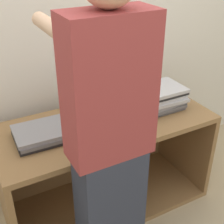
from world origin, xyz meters
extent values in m
cube|color=silver|center=(0.00, 0.74, 1.20)|extent=(8.00, 0.05, 2.40)
cube|color=olive|center=(0.00, 0.32, 0.69)|extent=(1.45, 0.63, 0.04)
cube|color=olive|center=(0.00, 0.32, 0.02)|extent=(1.45, 0.63, 0.04)
cube|color=olive|center=(-0.70, 0.32, 0.35)|extent=(0.04, 0.63, 0.64)
cube|color=olive|center=(0.70, 0.32, 0.35)|extent=(0.04, 0.63, 0.64)
cube|color=olive|center=(0.00, 0.62, 0.35)|extent=(1.37, 0.04, 0.64)
cube|color=#B7B7BC|center=(0.00, 0.32, 0.72)|extent=(0.37, 0.26, 0.02)
cube|color=black|center=(0.00, 0.33, 0.73)|extent=(0.30, 0.14, 0.00)
cube|color=#B7B7BC|center=(0.00, 0.50, 0.85)|extent=(0.37, 0.10, 0.24)
cube|color=black|center=(0.00, 0.49, 0.85)|extent=(0.32, 0.09, 0.21)
cube|color=#232326|center=(-0.40, 0.32, 0.72)|extent=(0.38, 0.27, 0.02)
cube|color=slate|center=(-0.39, 0.31, 0.74)|extent=(0.37, 0.27, 0.02)
cube|color=gray|center=(-0.40, 0.32, 0.76)|extent=(0.38, 0.27, 0.02)
cube|color=slate|center=(0.39, 0.32, 0.72)|extent=(0.37, 0.26, 0.02)
cube|color=slate|center=(0.39, 0.31, 0.74)|extent=(0.37, 0.26, 0.02)
cube|color=gray|center=(0.39, 0.31, 0.76)|extent=(0.38, 0.27, 0.02)
cube|color=#B7B7BC|center=(0.41, 0.31, 0.79)|extent=(0.38, 0.27, 0.02)
cube|color=#B7B7BC|center=(0.40, 0.32, 0.81)|extent=(0.37, 0.26, 0.02)
cube|color=#232326|center=(0.41, 0.32, 0.83)|extent=(0.37, 0.26, 0.02)
cube|color=#B7B7BC|center=(0.40, 0.31, 0.85)|extent=(0.37, 0.26, 0.02)
cube|color=#2D3342|center=(-0.22, -0.16, 0.43)|extent=(0.34, 0.20, 0.85)
cube|color=#993838|center=(-0.22, -0.16, 1.19)|extent=(0.40, 0.20, 0.67)
cylinder|color=#DBAD89|center=(-0.38, 0.10, 1.42)|extent=(0.07, 0.32, 0.07)
cylinder|color=#DBAD89|center=(-0.06, 0.10, 1.42)|extent=(0.07, 0.32, 0.07)
camera|label=1|loc=(-0.79, -1.25, 1.76)|focal=50.00mm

